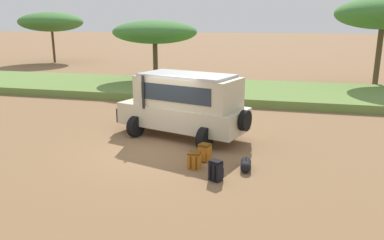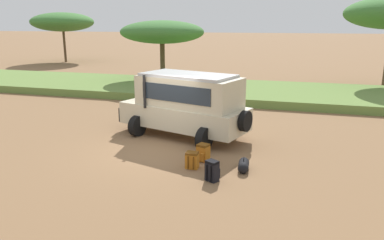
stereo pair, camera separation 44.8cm
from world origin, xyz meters
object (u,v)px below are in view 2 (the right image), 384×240
safari_vehicle (186,104)px  acacia_tree_left_mid (162,32)px  duffel_bag_low_black_case (244,165)px  backpack_cluster_center (203,153)px  acacia_tree_far_left (63,22)px  backpack_beside_front_wheel (192,160)px  backpack_near_rear_wheel (212,171)px

safari_vehicle → acacia_tree_left_mid: acacia_tree_left_mid is taller
duffel_bag_low_black_case → acacia_tree_left_mid: size_ratio=0.14×
backpack_cluster_center → duffel_bag_low_black_case: bearing=-17.4°
duffel_bag_low_black_case → acacia_tree_far_left: acacia_tree_far_left is taller
backpack_beside_front_wheel → duffel_bag_low_black_case: bearing=9.7°
duffel_bag_low_black_case → acacia_tree_left_mid: bearing=119.2°
backpack_cluster_center → backpack_near_rear_wheel: bearing=-65.7°
backpack_near_rear_wheel → backpack_cluster_center: bearing=114.3°
backpack_beside_front_wheel → backpack_cluster_center: (0.15, 0.69, 0.02)m
safari_vehicle → acacia_tree_left_mid: bearing=114.8°
backpack_beside_front_wheel → acacia_tree_left_mid: bearing=114.0°
backpack_near_rear_wheel → acacia_tree_far_left: size_ratio=0.08×
safari_vehicle → acacia_tree_far_left: acacia_tree_far_left is taller
duffel_bag_low_black_case → acacia_tree_left_mid: (-7.98, 14.28, 3.49)m
backpack_near_rear_wheel → backpack_beside_front_wheel: bearing=136.9°
backpack_beside_front_wheel → backpack_cluster_center: bearing=77.3°
backpack_beside_front_wheel → backpack_near_rear_wheel: bearing=-43.1°
backpack_cluster_center → backpack_near_rear_wheel: (0.65, -1.43, 0.02)m
backpack_near_rear_wheel → acacia_tree_left_mid: (-7.26, 15.29, 3.36)m
acacia_tree_left_mid → backpack_near_rear_wheel: bearing=-64.6°
acacia_tree_far_left → acacia_tree_left_mid: bearing=-36.4°
backpack_beside_front_wheel → acacia_tree_far_left: (-22.68, 26.50, 4.11)m
backpack_beside_front_wheel → duffel_bag_low_black_case: (1.52, 0.26, -0.09)m
backpack_cluster_center → backpack_beside_front_wheel: bearing=-102.7°
backpack_beside_front_wheel → backpack_near_rear_wheel: (0.80, -0.75, 0.04)m
safari_vehicle → backpack_beside_front_wheel: 3.43m
backpack_beside_front_wheel → backpack_near_rear_wheel: backpack_near_rear_wheel is taller
safari_vehicle → backpack_near_rear_wheel: 4.40m
acacia_tree_far_left → backpack_cluster_center: bearing=-48.5°
backpack_beside_front_wheel → acacia_tree_far_left: 35.13m
backpack_near_rear_wheel → acacia_tree_left_mid: size_ratio=0.10×
safari_vehicle → backpack_near_rear_wheel: safari_vehicle is taller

